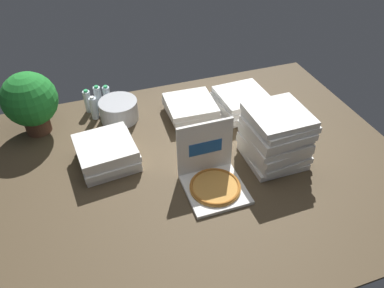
# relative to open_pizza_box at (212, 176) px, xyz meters

# --- Properties ---
(ground_plane) EXTENTS (3.20, 2.40, 0.02)m
(ground_plane) POSITION_rel_open_pizza_box_xyz_m (-0.06, 0.21, -0.09)
(ground_plane) COLOR #4C3D28
(open_pizza_box) EXTENTS (0.41, 0.44, 0.43)m
(open_pizza_box) POSITION_rel_open_pizza_box_xyz_m (0.00, 0.00, 0.00)
(open_pizza_box) COLOR white
(open_pizza_box) RESTS_ON ground_plane
(pizza_stack_right_mid) EXTENTS (0.46, 0.46, 0.42)m
(pizza_stack_right_mid) POSITION_rel_open_pizza_box_xyz_m (0.54, 0.11, 0.13)
(pizza_stack_right_mid) COLOR white
(pizza_stack_right_mid) RESTS_ON ground_plane
(pizza_stack_left_near) EXTENTS (0.44, 0.44, 0.14)m
(pizza_stack_left_near) POSITION_rel_open_pizza_box_xyz_m (0.14, 0.85, -0.01)
(pizza_stack_left_near) COLOR white
(pizza_stack_left_near) RESTS_ON ground_plane
(pizza_stack_right_far) EXTENTS (0.46, 0.46, 0.19)m
(pizza_stack_right_far) POSITION_rel_open_pizza_box_xyz_m (-0.66, 0.47, 0.01)
(pizza_stack_right_far) COLOR white
(pizza_stack_right_far) RESTS_ON ground_plane
(pizza_stack_left_far) EXTENTS (0.46, 0.46, 0.19)m
(pizza_stack_left_far) POSITION_rel_open_pizza_box_xyz_m (0.57, 0.76, 0.01)
(pizza_stack_left_far) COLOR white
(pizza_stack_left_far) RESTS_ON ground_plane
(ice_bucket) EXTENTS (0.33, 0.33, 0.18)m
(ice_bucket) POSITION_rel_open_pizza_box_xyz_m (-0.47, 1.00, 0.01)
(ice_bucket) COLOR #B7BABF
(ice_bucket) RESTS_ON ground_plane
(water_bottle_0) EXTENTS (0.06, 0.06, 0.22)m
(water_bottle_0) POSITION_rel_open_pizza_box_xyz_m (-0.53, 1.23, 0.02)
(water_bottle_0) COLOR silver
(water_bottle_0) RESTS_ON ground_plane
(water_bottle_1) EXTENTS (0.06, 0.06, 0.22)m
(water_bottle_1) POSITION_rel_open_pizza_box_xyz_m (-0.67, 1.09, 0.02)
(water_bottle_1) COLOR white
(water_bottle_1) RESTS_ON ground_plane
(water_bottle_2) EXTENTS (0.06, 0.06, 0.22)m
(water_bottle_2) POSITION_rel_open_pizza_box_xyz_m (-0.70, 1.21, 0.02)
(water_bottle_2) COLOR white
(water_bottle_2) RESTS_ON ground_plane
(water_bottle_3) EXTENTS (0.06, 0.06, 0.22)m
(water_bottle_3) POSITION_rel_open_pizza_box_xyz_m (-0.61, 1.25, 0.02)
(water_bottle_3) COLOR white
(water_bottle_3) RESTS_ON ground_plane
(potted_plant) EXTENTS (0.43, 0.43, 0.53)m
(potted_plant) POSITION_rel_open_pizza_box_xyz_m (-1.14, 1.06, 0.21)
(potted_plant) COLOR #513323
(potted_plant) RESTS_ON ground_plane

